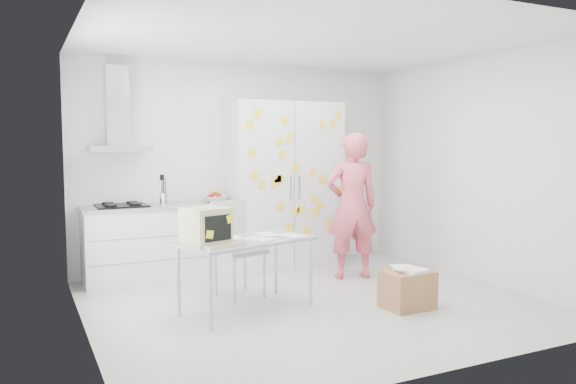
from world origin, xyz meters
name	(u,v)px	position (x,y,z in m)	size (l,w,h in m)	color
floor	(313,303)	(0.00, 0.00, -0.01)	(4.50, 4.00, 0.02)	silver
walls	(284,171)	(0.00, 0.72, 1.35)	(4.52, 4.01, 2.70)	white
ceiling	(314,40)	(0.00, 0.00, 2.70)	(4.50, 4.00, 0.02)	white
counter_run	(161,241)	(-1.20, 1.70, 0.47)	(1.84, 0.63, 1.28)	white
range_hood	(117,118)	(-1.65, 1.84, 1.96)	(0.70, 0.48, 1.01)	silver
tall_cabinet	(283,185)	(0.45, 1.67, 1.10)	(1.50, 0.68, 2.20)	silver
person	(352,206)	(0.94, 0.75, 0.89)	(0.65, 0.43, 1.79)	#E25769
desk	(222,233)	(-1.00, -0.01, 0.80)	(1.46, 1.00, 1.06)	#A0A3AB
chair	(235,242)	(-0.63, 0.63, 0.59)	(0.55, 0.55, 1.03)	#BDBCBA
cardboard_box	(407,289)	(0.76, -0.59, 0.20)	(0.48, 0.39, 0.42)	#A87849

